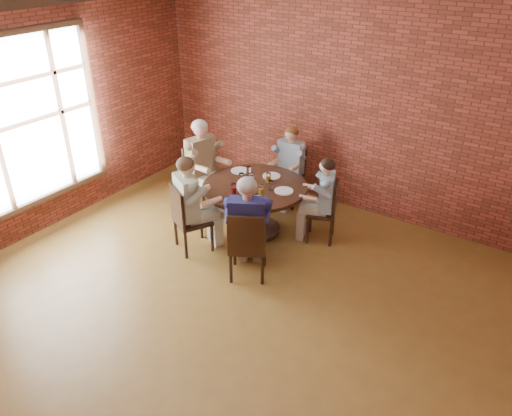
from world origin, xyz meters
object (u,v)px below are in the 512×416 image
Objects in this scene: chair_d at (186,217)px; diner_d at (192,204)px; chair_b at (291,173)px; smartphone at (253,201)px; chair_a at (327,210)px; diner_e at (248,228)px; diner_a at (322,200)px; diner_b at (289,167)px; dining_table at (255,199)px; chair_c at (200,174)px; chair_e at (247,244)px; diner_c at (204,165)px.

diner_d is at bearing -90.00° from chair_d.
chair_b is 6.33× the size of smartphone.
chair_a is 0.64× the size of diner_e.
diner_a is 8.67× the size of smartphone.
smartphone is (-0.28, 0.52, 0.06)m from diner_e.
chair_a is 6.19× the size of smartphone.
smartphone is at bearing -119.77° from diner_d.
diner_b is (0.00, -0.08, 0.14)m from chair_b.
chair_d is at bearing -118.08° from dining_table.
dining_table is 1.12m from chair_b.
diner_b is 8.93× the size of smartphone.
chair_d is (0.70, -1.14, -0.01)m from chair_c.
chair_d is (-0.44, -2.03, 0.02)m from chair_b.
diner_e is (-0.37, -1.27, 0.07)m from diner_a.
chair_a is at bearing 90.00° from diner_a.
dining_table is 10.32× the size of smartphone.
diner_d is at bearing -134.61° from chair_c.
diner_b reaches higher than dining_table.
diner_e is (-0.05, 0.08, 0.17)m from chair_e.
chair_a reaches higher than dining_table.
chair_b is at bearing -73.46° from diner_d.
diner_c reaches higher than chair_a.
diner_a is 1.88m from chair_d.
diner_e reaches higher than dining_table.
smartphone is (1.43, -0.63, 0.22)m from chair_c.
chair_d is (-1.45, -1.29, 0.03)m from chair_a.
diner_d is (-1.41, -1.21, 0.20)m from chair_a.
diner_a is 1.00m from smartphone.
diner_e is at bearing -37.19° from diner_a.
chair_c is at bearing -64.41° from chair_e.
diner_b reaches higher than chair_d.
diner_a is 2.09m from chair_c.
diner_d is (-0.40, -1.95, 0.19)m from chair_b.
chair_e is at bearing -156.56° from chair_d.
diner_e is at bearing -56.34° from smartphone.
chair_c is at bearing 161.44° from smartphone.
chair_a is 0.98× the size of chair_b.
dining_table is 0.96m from diner_a.
diner_d reaches higher than chair_a.
chair_c is at bearing -147.01° from diner_b.
chair_e is (1.66, -1.21, -0.19)m from diner_c.
diner_c is 1.47m from smartphone.
chair_d is (0.60, -1.12, -0.20)m from diner_c.
diner_c reaches higher than diner_e.
chair_b is 0.16m from diner_b.
chair_b is 0.64× the size of diner_c.
chair_d is at bearing -69.38° from chair_a.
diner_c is (0.10, -0.02, 0.18)m from chair_c.
diner_c reaches higher than chair_c.
diner_c reaches higher than diner_d.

